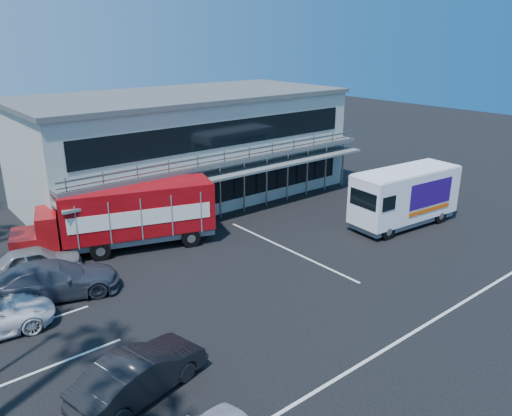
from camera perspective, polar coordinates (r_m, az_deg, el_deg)
ground at (r=24.05m, az=5.02°, el=-8.23°), size 120.00×120.00×0.00m
building at (r=35.88m, az=-8.08°, el=7.10°), size 22.40×12.00×7.30m
red_truck at (r=27.61m, az=-14.79°, el=-0.79°), size 10.58×5.43×3.49m
white_van at (r=31.37m, az=16.63°, el=1.32°), size 7.33×3.07×3.49m
parked_car_b at (r=17.23m, az=-13.11°, el=-17.97°), size 4.92×2.68×1.54m
parked_car_d at (r=23.98m, az=-22.08°, el=-7.60°), size 5.99×3.83×1.62m
parked_car_e at (r=26.43m, az=-23.90°, el=-5.56°), size 4.48×2.49×1.44m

